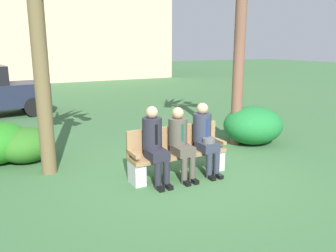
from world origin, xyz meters
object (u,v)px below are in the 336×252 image
shrub_far_lawn (253,125)px  seated_man_middle (180,139)px  seated_man_right (205,135)px  park_bench (177,153)px  seated_man_left (154,141)px  shrub_mid_lawn (26,145)px  building_backdrop (67,7)px

shrub_far_lawn → seated_man_middle: bearing=-157.7°
seated_man_middle → seated_man_right: (0.52, -0.00, 0.02)m
park_bench → shrub_far_lawn: 2.80m
seated_man_right → seated_man_left: bearing=179.6°
shrub_mid_lawn → shrub_far_lawn: 5.13m
park_bench → seated_man_middle: seated_man_middle is taller
shrub_far_lawn → shrub_mid_lawn: bearing=167.5°
park_bench → building_backdrop: bearing=83.0°
park_bench → building_backdrop: size_ratio=0.13×
seated_man_right → building_backdrop: size_ratio=0.09×
seated_man_left → building_backdrop: bearing=81.6°
seated_man_middle → seated_man_right: seated_man_right is taller
seated_man_left → shrub_mid_lawn: bearing=130.5°
seated_man_middle → shrub_mid_lawn: 3.25m
park_bench → seated_man_left: bearing=-166.5°
seated_man_left → shrub_mid_lawn: 2.90m
shrub_mid_lawn → seated_man_middle: bearing=-42.7°
shrub_mid_lawn → seated_man_left: bearing=-49.5°
park_bench → shrub_far_lawn: shrub_far_lawn is taller
seated_man_left → seated_man_right: (1.02, -0.01, -0.01)m
seated_man_left → building_backdrop: size_ratio=0.10×
seated_man_left → shrub_far_lawn: 3.33m
seated_man_right → shrub_mid_lawn: (-2.89, 2.19, -0.38)m
building_backdrop → shrub_mid_lawn: bearing=-104.9°
park_bench → seated_man_left: (-0.51, -0.12, 0.32)m
seated_man_right → building_backdrop: building_backdrop is taller
seated_man_middle → shrub_far_lawn: bearing=22.3°
shrub_far_lawn → building_backdrop: 20.02m
seated_man_middle → seated_man_right: bearing=-0.2°
seated_man_middle → shrub_mid_lawn: (-2.37, 2.19, -0.36)m
seated_man_middle → shrub_far_lawn: size_ratio=0.87×
park_bench → shrub_far_lawn: (2.63, 0.95, 0.04)m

